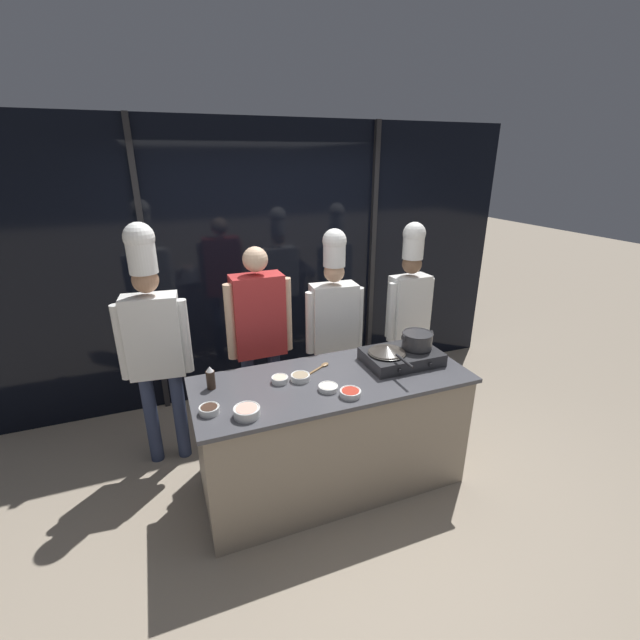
% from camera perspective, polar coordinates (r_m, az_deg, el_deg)
% --- Properties ---
extents(ground_plane, '(24.00, 24.00, 0.00)m').
position_cam_1_polar(ground_plane, '(3.56, 1.56, -20.62)').
color(ground_plane, gray).
extents(window_wall_back, '(5.34, 0.09, 2.70)m').
position_cam_1_polar(window_wall_back, '(4.34, -6.75, 7.36)').
color(window_wall_back, black).
rests_on(window_wall_back, ground_plane).
extents(demo_counter, '(1.95, 0.79, 0.90)m').
position_cam_1_polar(demo_counter, '(3.28, 1.64, -14.69)').
color(demo_counter, gray).
rests_on(demo_counter, ground_plane).
extents(portable_stove, '(0.56, 0.39, 0.11)m').
position_cam_1_polar(portable_stove, '(3.29, 10.80, -4.78)').
color(portable_stove, '#28282B').
rests_on(portable_stove, demo_counter).
extents(frying_pan, '(0.28, 0.48, 0.05)m').
position_cam_1_polar(frying_pan, '(3.19, 8.96, -3.90)').
color(frying_pan, '#38332D').
rests_on(frying_pan, portable_stove).
extents(stock_pot, '(0.26, 0.23, 0.12)m').
position_cam_1_polar(stock_pot, '(3.31, 12.84, -2.56)').
color(stock_pot, '#333335').
rests_on(stock_pot, portable_stove).
extents(squeeze_bottle_soy, '(0.06, 0.06, 0.16)m').
position_cam_1_polar(squeeze_bottle_soy, '(2.97, -14.38, -7.50)').
color(squeeze_bottle_soy, '#332319').
rests_on(squeeze_bottle_soy, demo_counter).
extents(prep_bowl_chicken, '(0.12, 0.12, 0.04)m').
position_cam_1_polar(prep_bowl_chicken, '(2.99, -5.37, -7.85)').
color(prep_bowl_chicken, white).
rests_on(prep_bowl_chicken, demo_counter).
extents(prep_bowl_shrimp, '(0.16, 0.16, 0.06)m').
position_cam_1_polar(prep_bowl_shrimp, '(2.65, -9.74, -11.90)').
color(prep_bowl_shrimp, white).
rests_on(prep_bowl_shrimp, demo_counter).
extents(prep_bowl_soy_glaze, '(0.13, 0.13, 0.05)m').
position_cam_1_polar(prep_bowl_soy_glaze, '(2.73, -14.56, -11.45)').
color(prep_bowl_soy_glaze, white).
rests_on(prep_bowl_soy_glaze, demo_counter).
extents(prep_bowl_chili_flakes, '(0.14, 0.14, 0.04)m').
position_cam_1_polar(prep_bowl_chili_flakes, '(2.82, 4.07, -9.64)').
color(prep_bowl_chili_flakes, white).
rests_on(prep_bowl_chili_flakes, demo_counter).
extents(prep_bowl_onion, '(0.13, 0.13, 0.04)m').
position_cam_1_polar(prep_bowl_onion, '(2.88, 1.09, -8.97)').
color(prep_bowl_onion, white).
rests_on(prep_bowl_onion, demo_counter).
extents(prep_bowl_mushrooms, '(0.14, 0.14, 0.04)m').
position_cam_1_polar(prep_bowl_mushrooms, '(3.00, -2.63, -7.58)').
color(prep_bowl_mushrooms, white).
rests_on(prep_bowl_mushrooms, demo_counter).
extents(serving_spoon_slotted, '(0.20, 0.14, 0.02)m').
position_cam_1_polar(serving_spoon_slotted, '(3.18, 0.29, -6.18)').
color(serving_spoon_slotted, olive).
rests_on(serving_spoon_slotted, demo_counter).
extents(chef_head, '(0.52, 0.25, 1.95)m').
position_cam_1_polar(chef_head, '(3.43, -21.37, -1.45)').
color(chef_head, '#2D3856').
rests_on(chef_head, ground_plane).
extents(person_guest, '(0.54, 0.22, 1.72)m').
position_cam_1_polar(person_guest, '(3.52, -8.13, -1.13)').
color(person_guest, '#2D3856').
rests_on(person_guest, ground_plane).
extents(chef_sous, '(0.52, 0.24, 1.82)m').
position_cam_1_polar(chef_sous, '(3.75, 1.83, 0.51)').
color(chef_sous, '#232326').
rests_on(chef_sous, ground_plane).
extents(chef_line, '(0.48, 0.21, 1.83)m').
position_cam_1_polar(chef_line, '(4.07, 11.78, 2.21)').
color(chef_line, '#2D3856').
rests_on(chef_line, ground_plane).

